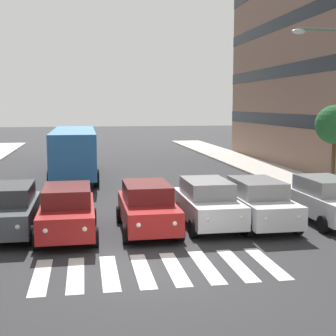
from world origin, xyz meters
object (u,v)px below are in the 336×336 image
at_px(car_2, 207,202).
at_px(bus_behind_traffic, 74,148).
at_px(car_5, 9,209).
at_px(car_0, 326,200).
at_px(car_4, 67,211).
at_px(street_tree_1, 335,125).
at_px(car_1, 258,202).
at_px(car_3, 147,207).

bearing_deg(car_2, bus_behind_traffic, -68.41).
distance_m(car_5, bus_behind_traffic, 13.05).
distance_m(car_0, car_4, 9.78).
distance_m(car_4, car_5, 2.12).
distance_m(car_0, street_tree_1, 7.04).
bearing_deg(bus_behind_traffic, car_2, 111.59).
relative_size(car_1, bus_behind_traffic, 0.42).
bearing_deg(car_3, bus_behind_traffic, -78.07).
bearing_deg(car_4, car_1, -177.92).
xyz_separation_m(car_5, street_tree_1, (-15.17, -5.24, 2.61)).
distance_m(car_1, car_4, 7.02).
height_order(car_0, car_2, same).
xyz_separation_m(car_2, car_3, (2.31, 0.34, 0.00)).
bearing_deg(car_4, car_3, -176.22).
bearing_deg(street_tree_1, bus_behind_traffic, -30.09).
xyz_separation_m(car_1, car_4, (7.01, 0.26, 0.00)).
xyz_separation_m(car_4, car_5, (2.03, -0.61, 0.00)).
height_order(car_5, bus_behind_traffic, bus_behind_traffic).
distance_m(bus_behind_traffic, street_tree_1, 15.28).
xyz_separation_m(car_1, car_5, (9.04, -0.35, 0.00)).
xyz_separation_m(car_0, bus_behind_traffic, (9.78, -13.22, 0.97)).
xyz_separation_m(car_3, bus_behind_traffic, (2.81, -13.28, 0.97)).
distance_m(car_2, car_4, 5.15).
relative_size(car_1, car_4, 1.00).
distance_m(car_3, bus_behind_traffic, 13.61).
relative_size(car_1, car_5, 1.00).
height_order(car_2, car_4, same).
bearing_deg(car_2, street_tree_1, -146.45).
distance_m(car_1, street_tree_1, 8.70).
bearing_deg(car_5, car_2, 179.36).
bearing_deg(car_4, bus_behind_traffic, -90.00).
distance_m(car_2, street_tree_1, 9.98).
height_order(car_0, car_1, same).
height_order(car_2, street_tree_1, street_tree_1).
bearing_deg(bus_behind_traffic, street_tree_1, 149.91).
bearing_deg(street_tree_1, car_3, 28.72).
bearing_deg(car_0, car_5, -1.77).
height_order(car_1, street_tree_1, street_tree_1).
relative_size(car_3, car_5, 1.00).
xyz_separation_m(car_2, bus_behind_traffic, (5.12, -12.94, 0.97)).
bearing_deg(car_0, car_3, 0.47).
distance_m(car_5, street_tree_1, 16.26).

